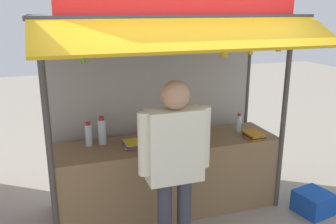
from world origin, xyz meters
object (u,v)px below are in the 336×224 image
Objects in this scene: banana_bunch_inner_left at (84,55)px; banana_bunch_rightmost at (279,45)px; vendor_person at (175,158)px; water_bottle_far_right at (239,123)px; plastic_crate at (313,202)px; magazine_stack_mid_right at (134,144)px; water_bottle_rear_center at (154,128)px; magazine_stack_front_right at (175,138)px; banana_bunch_inner_right at (250,47)px; banana_bunch_leftmost at (224,52)px; magazine_stack_mid_left at (254,135)px; water_bottle_back_left at (89,135)px; water_bottle_left at (102,131)px.

banana_bunch_rightmost is at bearing 0.02° from banana_bunch_inner_left.
water_bottle_far_right is at bearing 38.92° from vendor_person.
water_bottle_far_right is 1.27m from plastic_crate.
water_bottle_rear_center is at bearing 33.76° from magazine_stack_mid_right.
vendor_person reaches higher than magazine_stack_front_right.
banana_bunch_inner_right is (0.85, -0.60, 0.96)m from water_bottle_rear_center.
water_bottle_rear_center is 1.08× the size of magazine_stack_mid_right.
vendor_person is (-0.67, -0.44, -0.87)m from banana_bunch_leftmost.
vendor_person is at bearing -78.25° from magazine_stack_mid_right.
banana_bunch_rightmost is at bearing 0.01° from banana_bunch_leftmost.
magazine_stack_front_right is 0.96× the size of banana_bunch_leftmost.
banana_bunch_rightmost is (0.13, -0.50, 1.00)m from water_bottle_far_right.
banana_bunch_inner_left is 1.21m from vendor_person.
plastic_crate is at bearing -45.43° from water_bottle_far_right.
magazine_stack_mid_left is (0.07, -0.24, -0.08)m from water_bottle_far_right.
magazine_stack_front_right is 0.94m from vendor_person.
banana_bunch_rightmost and banana_bunch_inner_left have the same top height.
magazine_stack_mid_right is 0.91× the size of magazine_stack_front_right.
water_bottle_left is at bearing 3.89° from water_bottle_back_left.
banana_bunch_rightmost and banana_bunch_inner_right have the same top height.
banana_bunch_rightmost is (0.06, -0.26, 1.07)m from magazine_stack_mid_left.
banana_bunch_leftmost is at bearing -24.37° from water_bottle_back_left.
water_bottle_far_right reaches higher than magazine_stack_mid_right.
plastic_crate is (0.54, -0.18, -1.85)m from banana_bunch_rightmost.
banana_bunch_rightmost is 1.93m from plastic_crate.
banana_bunch_inner_left reaches higher than water_bottle_rear_center.
banana_bunch_inner_right is (-0.34, 0.00, -0.01)m from banana_bunch_rightmost.
banana_bunch_rightmost reaches higher than magazine_stack_mid_left.
magazine_stack_mid_left is 2.21m from banana_bunch_inner_left.
water_bottle_far_right reaches higher than magazine_stack_mid_left.
magazine_stack_mid_right is (-1.35, -0.09, -0.08)m from water_bottle_far_right.
water_bottle_left is 0.39m from magazine_stack_mid_right.
magazine_stack_mid_left is at bearing 7.65° from banana_bunch_inner_left.
water_bottle_left is 0.18× the size of vendor_person.
banana_bunch_inner_right is at bearing -19.90° from magazine_stack_mid_right.
vendor_person is at bearing -95.79° from water_bottle_rear_center.
vendor_person is (-0.96, -0.44, -0.90)m from banana_bunch_inner_right.
water_bottle_rear_center is at bearing 174.65° from water_bottle_far_right.
water_bottle_left is 0.83m from magazine_stack_front_right.
water_bottle_far_right is 2.16m from banana_bunch_inner_left.
magazine_stack_front_right is at bearing 169.45° from magazine_stack_mid_left.
banana_bunch_rightmost is 1.65m from vendor_person.
water_bottle_far_right is 1.12m from banana_bunch_rightmost.
banana_bunch_leftmost is at bearing -179.99° from banana_bunch_rightmost.
plastic_crate is (1.17, -0.18, -1.80)m from banana_bunch_leftmost.
magazine_stack_mid_left is 1.11m from banana_bunch_rightmost.
banana_bunch_rightmost is at bearing -75.47° from water_bottle_far_right.
water_bottle_left reaches higher than water_bottle_far_right.
water_bottle_rear_center is 0.95× the size of banana_bunch_inner_left.
banana_bunch_leftmost is (1.31, -0.59, 0.93)m from water_bottle_back_left.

